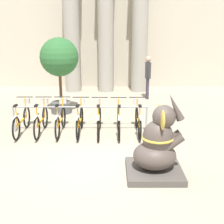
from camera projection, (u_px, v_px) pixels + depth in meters
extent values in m
plane|color=#9E937F|center=(101.00, 160.00, 7.18)|extent=(60.00, 60.00, 0.00)
cube|color=#BCB29E|center=(107.00, 24.00, 14.61)|extent=(20.00, 0.20, 6.00)
cylinder|color=gray|center=(72.00, 35.00, 13.79)|extent=(0.72, 0.72, 5.00)
cylinder|color=gray|center=(106.00, 35.00, 13.79)|extent=(0.72, 0.72, 5.00)
cylinder|color=gray|center=(140.00, 35.00, 13.79)|extent=(0.72, 0.72, 5.00)
cylinder|color=gray|center=(15.00, 120.00, 8.96)|extent=(0.05, 0.05, 0.75)
cylinder|color=gray|center=(147.00, 120.00, 8.95)|extent=(0.05, 0.05, 0.75)
cylinder|color=gray|center=(81.00, 107.00, 8.85)|extent=(3.91, 0.04, 0.04)
torus|color=black|center=(27.00, 117.00, 9.37)|extent=(0.05, 0.65, 0.65)
torus|color=black|center=(17.00, 129.00, 8.34)|extent=(0.05, 0.65, 0.65)
cube|color=orange|center=(22.00, 121.00, 8.84)|extent=(0.04, 0.97, 0.04)
cube|color=#BCBCBC|center=(16.00, 116.00, 8.25)|extent=(0.06, 0.54, 0.03)
cylinder|color=orange|center=(17.00, 117.00, 8.35)|extent=(0.03, 0.03, 0.60)
cube|color=black|center=(16.00, 105.00, 8.27)|extent=(0.08, 0.18, 0.04)
cylinder|color=orange|center=(26.00, 107.00, 9.24)|extent=(0.03, 0.03, 0.63)
cylinder|color=black|center=(26.00, 97.00, 9.15)|extent=(0.48, 0.03, 0.03)
cube|color=#BCBCBC|center=(27.00, 101.00, 9.29)|extent=(0.20, 0.16, 0.14)
torus|color=black|center=(46.00, 117.00, 9.37)|extent=(0.05, 0.65, 0.65)
torus|color=black|center=(38.00, 129.00, 8.34)|extent=(0.05, 0.65, 0.65)
cube|color=orange|center=(42.00, 121.00, 8.84)|extent=(0.04, 0.97, 0.04)
cube|color=#BCBCBC|center=(37.00, 116.00, 8.25)|extent=(0.06, 0.54, 0.03)
cylinder|color=orange|center=(38.00, 117.00, 8.35)|extent=(0.03, 0.03, 0.60)
cube|color=black|center=(37.00, 105.00, 8.27)|extent=(0.08, 0.18, 0.04)
cylinder|color=orange|center=(45.00, 107.00, 9.24)|extent=(0.03, 0.03, 0.63)
cylinder|color=black|center=(44.00, 97.00, 9.15)|extent=(0.48, 0.03, 0.03)
cube|color=#BCBCBC|center=(45.00, 101.00, 9.29)|extent=(0.20, 0.16, 0.14)
torus|color=black|center=(64.00, 117.00, 9.37)|extent=(0.05, 0.65, 0.65)
torus|color=black|center=(58.00, 129.00, 8.35)|extent=(0.05, 0.65, 0.65)
cube|color=orange|center=(61.00, 121.00, 8.85)|extent=(0.04, 0.97, 0.04)
cube|color=#BCBCBC|center=(58.00, 116.00, 8.25)|extent=(0.06, 0.54, 0.03)
cylinder|color=orange|center=(58.00, 117.00, 8.36)|extent=(0.03, 0.03, 0.60)
cube|color=black|center=(58.00, 105.00, 8.27)|extent=(0.08, 0.18, 0.04)
cylinder|color=orange|center=(63.00, 107.00, 9.25)|extent=(0.03, 0.03, 0.63)
cylinder|color=black|center=(63.00, 97.00, 9.16)|extent=(0.48, 0.03, 0.03)
cube|color=#BCBCBC|center=(64.00, 101.00, 9.30)|extent=(0.20, 0.16, 0.14)
torus|color=black|center=(82.00, 117.00, 9.33)|extent=(0.05, 0.65, 0.65)
torus|color=black|center=(78.00, 129.00, 8.30)|extent=(0.05, 0.65, 0.65)
cube|color=orange|center=(80.00, 121.00, 8.80)|extent=(0.04, 0.97, 0.04)
cube|color=#BCBCBC|center=(78.00, 117.00, 8.21)|extent=(0.06, 0.54, 0.03)
cylinder|color=orange|center=(79.00, 117.00, 8.32)|extent=(0.03, 0.03, 0.60)
cube|color=black|center=(78.00, 106.00, 8.23)|extent=(0.08, 0.18, 0.04)
cylinder|color=orange|center=(82.00, 108.00, 9.21)|extent=(0.03, 0.03, 0.63)
cylinder|color=black|center=(82.00, 97.00, 9.12)|extent=(0.48, 0.03, 0.03)
cube|color=#BCBCBC|center=(82.00, 101.00, 9.25)|extent=(0.20, 0.16, 0.14)
torus|color=black|center=(101.00, 118.00, 9.31)|extent=(0.05, 0.65, 0.65)
torus|color=black|center=(99.00, 129.00, 8.28)|extent=(0.05, 0.65, 0.65)
cube|color=orange|center=(100.00, 121.00, 8.78)|extent=(0.04, 0.97, 0.04)
cube|color=#BCBCBC|center=(99.00, 117.00, 8.19)|extent=(0.06, 0.54, 0.03)
cylinder|color=orange|center=(99.00, 118.00, 8.30)|extent=(0.03, 0.03, 0.60)
cube|color=black|center=(99.00, 106.00, 8.21)|extent=(0.08, 0.18, 0.04)
cylinder|color=orange|center=(100.00, 108.00, 9.19)|extent=(0.03, 0.03, 0.63)
cylinder|color=black|center=(100.00, 97.00, 9.10)|extent=(0.48, 0.03, 0.03)
cube|color=#BCBCBC|center=(101.00, 101.00, 9.23)|extent=(0.20, 0.16, 0.14)
torus|color=black|center=(119.00, 118.00, 9.30)|extent=(0.05, 0.65, 0.65)
torus|color=black|center=(120.00, 130.00, 8.27)|extent=(0.05, 0.65, 0.65)
cube|color=orange|center=(119.00, 122.00, 8.77)|extent=(0.04, 0.97, 0.04)
cube|color=#BCBCBC|center=(120.00, 117.00, 8.18)|extent=(0.06, 0.54, 0.03)
cylinder|color=orange|center=(120.00, 118.00, 8.29)|extent=(0.03, 0.03, 0.60)
cube|color=black|center=(120.00, 106.00, 8.20)|extent=(0.08, 0.18, 0.04)
cylinder|color=orange|center=(119.00, 108.00, 9.17)|extent=(0.03, 0.03, 0.63)
cylinder|color=black|center=(119.00, 98.00, 9.09)|extent=(0.48, 0.03, 0.03)
cube|color=#BCBCBC|center=(119.00, 101.00, 9.22)|extent=(0.20, 0.16, 0.14)
torus|color=black|center=(137.00, 117.00, 9.32)|extent=(0.05, 0.65, 0.65)
torus|color=black|center=(140.00, 129.00, 8.30)|extent=(0.05, 0.65, 0.65)
cube|color=orange|center=(139.00, 121.00, 8.79)|extent=(0.04, 0.97, 0.04)
cube|color=#BCBCBC|center=(141.00, 117.00, 8.20)|extent=(0.06, 0.54, 0.03)
cylinder|color=orange|center=(140.00, 117.00, 8.31)|extent=(0.03, 0.03, 0.60)
cube|color=black|center=(141.00, 106.00, 8.22)|extent=(0.08, 0.18, 0.04)
cylinder|color=orange|center=(138.00, 108.00, 9.20)|extent=(0.03, 0.03, 0.63)
cylinder|color=black|center=(138.00, 97.00, 9.11)|extent=(0.48, 0.03, 0.03)
cube|color=#BCBCBC|center=(138.00, 101.00, 9.24)|extent=(0.20, 0.16, 0.14)
cube|color=#4C4742|center=(155.00, 171.00, 6.53)|extent=(1.15, 1.15, 0.13)
ellipsoid|color=#4C423D|center=(155.00, 156.00, 6.43)|extent=(0.89, 0.79, 0.58)
ellipsoid|color=#4C423D|center=(159.00, 138.00, 6.32)|extent=(0.63, 0.58, 0.73)
sphere|color=#4C423D|center=(165.00, 117.00, 6.20)|extent=(0.47, 0.47, 0.47)
ellipsoid|color=gold|center=(160.00, 113.00, 6.42)|extent=(0.08, 0.34, 0.40)
ellipsoid|color=gold|center=(163.00, 120.00, 5.97)|extent=(0.08, 0.34, 0.40)
cone|color=#4C423D|center=(176.00, 107.00, 6.14)|extent=(0.40, 0.17, 0.59)
cylinder|color=#4C423D|center=(171.00, 139.00, 6.47)|extent=(0.47, 0.16, 0.42)
cylinder|color=#4C423D|center=(174.00, 144.00, 6.22)|extent=(0.47, 0.16, 0.42)
torus|color=gold|center=(159.00, 138.00, 6.32)|extent=(0.66, 0.66, 0.05)
cylinder|color=#383342|center=(148.00, 88.00, 12.96)|extent=(0.11, 0.11, 0.86)
cylinder|color=#383342|center=(148.00, 89.00, 12.80)|extent=(0.11, 0.11, 0.86)
cube|color=#333338|center=(149.00, 70.00, 12.67)|extent=(0.20, 0.32, 0.65)
sphere|color=tan|center=(149.00, 59.00, 12.54)|extent=(0.23, 0.23, 0.23)
cylinder|color=#333338|center=(148.00, 69.00, 12.85)|extent=(0.07, 0.07, 0.58)
cylinder|color=#333338|center=(149.00, 70.00, 12.47)|extent=(0.07, 0.07, 0.58)
cylinder|color=#4C4C4C|center=(62.00, 107.00, 10.96)|extent=(0.72, 0.72, 0.38)
cylinder|color=brown|center=(61.00, 87.00, 10.76)|extent=(0.10, 0.10, 1.04)
sphere|color=#2D6633|center=(60.00, 57.00, 10.47)|extent=(1.30, 1.30, 1.30)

